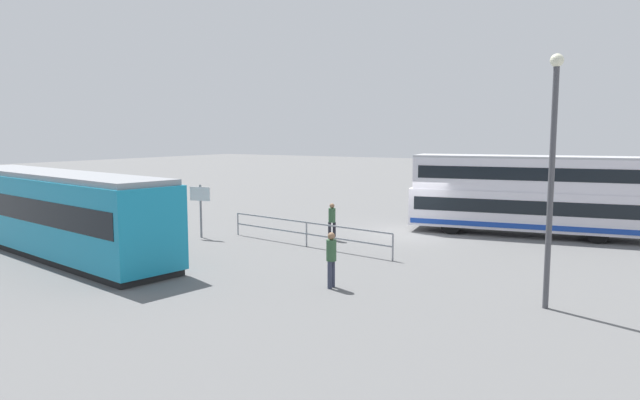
# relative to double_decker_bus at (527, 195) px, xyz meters

# --- Properties ---
(ground_plane) EXTENTS (160.00, 160.00, 0.00)m
(ground_plane) POSITION_rel_double_decker_bus_xyz_m (4.57, 3.00, -1.96)
(ground_plane) COLOR slate
(double_decker_bus) EXTENTS (11.22, 4.29, 3.81)m
(double_decker_bus) POSITION_rel_double_decker_bus_xyz_m (0.00, 0.00, 0.00)
(double_decker_bus) COLOR silver
(double_decker_bus) RESTS_ON ground
(tram_yellow) EXTENTS (14.47, 4.85, 3.33)m
(tram_yellow) POSITION_rel_double_decker_bus_xyz_m (15.45, 14.33, -0.23)
(tram_yellow) COLOR teal
(tram_yellow) RESTS_ON ground
(pedestrian_near_railing) EXTENTS (0.45, 0.45, 1.70)m
(pedestrian_near_railing) POSITION_rel_double_decker_bus_xyz_m (7.32, 6.01, -0.98)
(pedestrian_near_railing) COLOR black
(pedestrian_near_railing) RESTS_ON ground
(pedestrian_crossing) EXTENTS (0.34, 0.36, 1.78)m
(pedestrian_crossing) POSITION_rel_double_decker_bus_xyz_m (3.29, 13.00, -0.92)
(pedestrian_crossing) COLOR #33384C
(pedestrian_crossing) RESTS_ON ground
(pedestrian_railing) EXTENTS (8.75, 1.36, 1.08)m
(pedestrian_railing) POSITION_rel_double_decker_bus_xyz_m (7.54, 7.82, -1.21)
(pedestrian_railing) COLOR gray
(pedestrian_railing) RESTS_ON ground
(info_sign) EXTENTS (1.04, 0.27, 2.49)m
(info_sign) POSITION_rel_double_decker_bus_xyz_m (12.90, 8.63, -0.23)
(info_sign) COLOR slate
(info_sign) RESTS_ON ground
(street_lamp) EXTENTS (0.36, 0.36, 6.97)m
(street_lamp) POSITION_rel_double_decker_bus_xyz_m (-2.88, 11.69, 2.11)
(street_lamp) COLOR #4C4C51
(street_lamp) RESTS_ON ground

